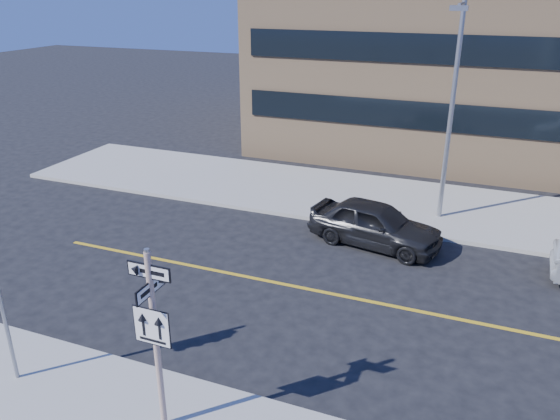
% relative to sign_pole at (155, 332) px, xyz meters
% --- Properties ---
extents(ground, '(120.00, 120.00, 0.00)m').
position_rel_sign_pole_xyz_m(ground, '(0.00, 2.51, -2.44)').
color(ground, black).
rests_on(ground, ground).
extents(sign_pole, '(0.92, 0.92, 4.06)m').
position_rel_sign_pole_xyz_m(sign_pole, '(0.00, 0.00, 0.00)').
color(sign_pole, white).
rests_on(sign_pole, near_sidewalk).
extents(parked_car_a, '(2.76, 4.99, 1.61)m').
position_rel_sign_pole_xyz_m(parked_car_a, '(2.10, 10.34, -1.63)').
color(parked_car_a, black).
rests_on(parked_car_a, ground).
extents(streetlight_a, '(0.55, 2.25, 8.00)m').
position_rel_sign_pole_xyz_m(streetlight_a, '(4.00, 13.27, 2.32)').
color(streetlight_a, gray).
rests_on(streetlight_a, far_sidewalk).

